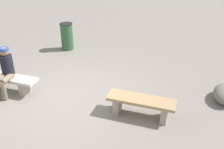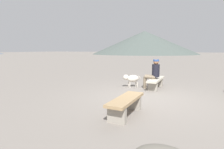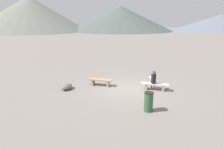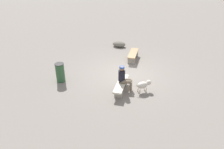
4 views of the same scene
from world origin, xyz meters
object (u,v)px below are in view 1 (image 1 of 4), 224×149
(bench_left, at_px, (141,104))
(trash_bin, at_px, (67,36))
(bench_right, at_px, (7,80))
(seated_person, at_px, (5,69))

(bench_left, height_order, trash_bin, trash_bin)
(bench_right, xyz_separation_m, seated_person, (-0.11, 0.09, 0.40))
(seated_person, distance_m, trash_bin, 3.20)
(bench_right, distance_m, trash_bin, 3.10)
(bench_left, height_order, seated_person, seated_person)
(bench_left, bearing_deg, bench_right, 0.86)
(bench_right, relative_size, trash_bin, 1.77)
(bench_right, distance_m, seated_person, 0.43)
(bench_right, bearing_deg, seated_person, 138.24)
(seated_person, relative_size, trash_bin, 1.28)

